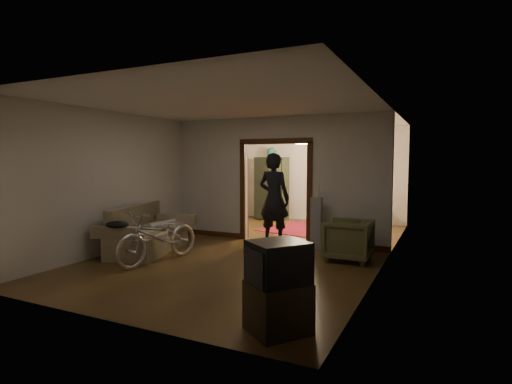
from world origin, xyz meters
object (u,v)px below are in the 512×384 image
Objects in this scene: sofa at (149,229)px; person at (274,198)px; locker at (271,188)px; desk at (358,213)px; bicycle at (159,236)px; armchair at (348,240)px.

sofa is 2.73m from person.
desk is (2.71, -0.17, -0.61)m from locker.
person is at bearing -52.32° from locker.
bicycle is 5.78m from locker.
person is (1.98, 1.80, 0.54)m from sofa.
person is (1.22, 2.42, 0.52)m from bicycle.
armchair is 2.08m from person.
desk is at bearing -104.66° from person.
armchair is 5.33m from locker.
armchair is (3.79, 1.01, -0.08)m from sofa.
sofa is 1.03× the size of locker.
desk is at bearing -170.60° from armchair.
person reaches higher than desk.
bicycle is at bearing 69.59° from person.
sofa is at bearing 48.66° from person.
sofa reaches higher than desk.
person is 3.45m from desk.
person is (-1.82, 0.80, 0.62)m from armchair.
sofa is 2.07× the size of desk.
locker is at bearing 102.15° from bicycle.
desk is at bearing 75.85° from bicycle.
desk is at bearing 42.60° from sofa.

